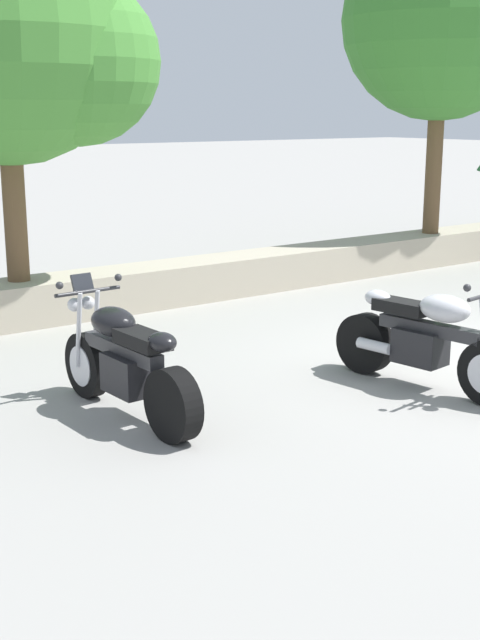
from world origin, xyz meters
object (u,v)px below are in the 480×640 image
motorcycle_black_near_left (125,364)px  leafy_tree_far_left (19,40)px  motorcycle_silver_centre (427,340)px  leafy_tree_mid_left (453,24)px

motorcycle_black_near_left → leafy_tree_far_left: 4.83m
motorcycle_black_near_left → leafy_tree_far_left: (0.74, 3.74, 2.97)m
motorcycle_silver_centre → leafy_tree_mid_left: leafy_tree_mid_left is taller
leafy_tree_far_left → leafy_tree_mid_left: size_ratio=0.87×
leafy_tree_far_left → motorcycle_silver_centre: bearing=-67.3°
motorcycle_black_near_left → motorcycle_silver_centre: same height
leafy_tree_far_left → leafy_tree_mid_left: (7.54, -0.13, 0.59)m
motorcycle_black_near_left → motorcycle_silver_centre: 2.92m
motorcycle_black_near_left → leafy_tree_mid_left: bearing=23.6°
motorcycle_silver_centre → leafy_tree_mid_left: size_ratio=0.39×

